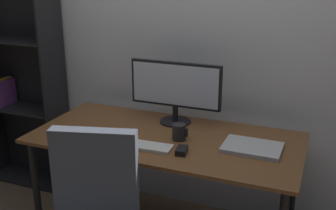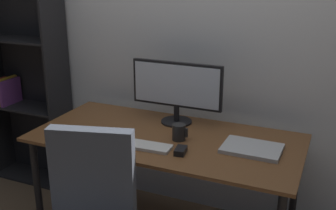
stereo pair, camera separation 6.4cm
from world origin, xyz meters
name	(u,v)px [view 1 (the left image)]	position (x,y,z in m)	size (l,w,h in m)	color
back_wall	(196,30)	(0.00, 0.55, 1.30)	(6.40, 0.10, 2.60)	silver
desk	(166,148)	(0.00, 0.00, 0.66)	(1.60, 0.76, 0.74)	brown
monitor	(175,88)	(-0.03, 0.24, 0.97)	(0.60, 0.20, 0.40)	black
keyboard	(146,146)	(-0.04, -0.19, 0.75)	(0.29, 0.11, 0.02)	silver
mouse	(182,151)	(0.17, -0.18, 0.76)	(0.06, 0.10, 0.03)	black
coffee_mug	(179,132)	(0.09, -0.02, 0.79)	(0.09, 0.08, 0.10)	black
laptop	(252,147)	(0.52, 0.01, 0.75)	(0.32, 0.23, 0.02)	#B7BABC
bookshelf	(20,76)	(-1.40, 0.38, 0.88)	(0.69, 0.28, 1.81)	black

